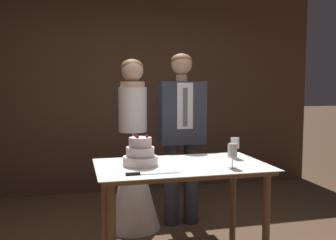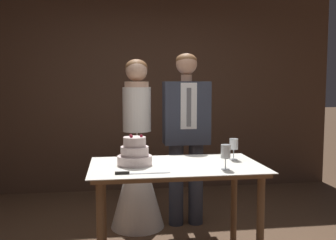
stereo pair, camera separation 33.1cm
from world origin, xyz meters
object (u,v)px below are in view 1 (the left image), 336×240
Objects in this scene: cake_knife at (142,174)px; wine_glass_middle at (235,144)px; wine_glass_near at (232,152)px; tiered_cake at (140,154)px; bride at (133,167)px; cake_table at (181,177)px; groom at (181,128)px.

wine_glass_middle reaches higher than cake_knife.
wine_glass_middle is at bearing 63.02° from wine_glass_near.
bride reaches higher than tiered_cake.
cake_knife is (-0.04, -0.30, -0.08)m from tiered_cake.
cake_knife is 0.70m from wine_glass_near.
wine_glass_near is 0.38m from wine_glass_middle.
groom reaches higher than cake_table.
wine_glass_middle is at bearing 6.15° from tiered_cake.
bride reaches higher than wine_glass_middle.
cake_table is 0.46m from wine_glass_near.
cake_knife is 1.15m from bride.
tiered_cake is 0.16× the size of bride.
cake_knife is at bearing -155.60° from wine_glass_middle.
bride is at bearing 135.57° from wine_glass_middle.
wine_glass_near is 0.11× the size of bride.
cake_knife is 0.22× the size of groom.
tiered_cake is at bearing 82.85° from cake_knife.
bride is (0.11, 1.13, -0.20)m from cake_knife.
cake_table is 0.76× the size of groom.
cake_table is 0.91m from bride.
cake_table is at bearing -166.02° from wine_glass_middle.
groom reaches higher than wine_glass_near.
wine_glass_middle is (0.86, 0.39, 0.11)m from cake_knife.
bride is at bearing 85.22° from tiered_cake.
tiered_cake reaches higher than cake_table.
cake_table is 7.58× the size of wine_glass_middle.
wine_glass_near reaches higher than cake_knife.
wine_glass_middle is at bearing -44.43° from bride.
tiered_cake reaches higher than wine_glass_near.
bride is at bearing 84.51° from cake_knife.
groom is (0.50, -0.00, 0.37)m from bride.
cake_knife is 0.95m from wine_glass_middle.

